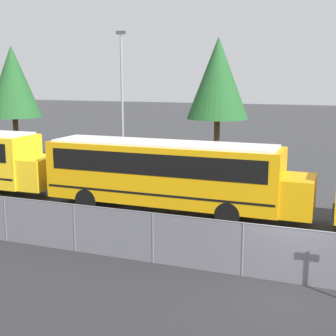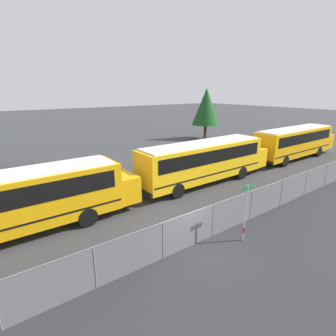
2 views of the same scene
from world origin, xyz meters
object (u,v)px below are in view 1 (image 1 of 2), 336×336
(school_bus_1, at_px, (167,171))
(tree_2, at_px, (218,78))
(light_pole, at_px, (122,98))
(tree_1, at_px, (13,82))

(school_bus_1, distance_m, tree_2, 14.85)
(light_pole, distance_m, tree_2, 8.14)
(light_pole, bearing_deg, tree_1, 160.03)
(tree_1, relative_size, tree_2, 0.96)
(tree_1, distance_m, tree_2, 16.75)
(light_pole, xyz_separation_m, tree_2, (4.57, 6.63, 1.23))
(school_bus_1, height_order, tree_2, tree_2)
(tree_2, bearing_deg, light_pole, -124.60)
(school_bus_1, xyz_separation_m, tree_2, (-1.43, 14.18, 4.19))
(light_pole, xyz_separation_m, tree_1, (-12.03, 4.37, 0.95))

